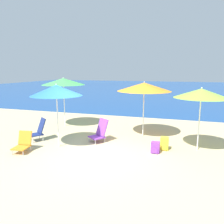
# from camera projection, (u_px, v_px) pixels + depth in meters

# --- Properties ---
(ground_plane) EXTENTS (60.00, 60.00, 0.00)m
(ground_plane) POSITION_uv_depth(u_px,v_px,m) (98.00, 153.00, 6.70)
(ground_plane) COLOR #C6B284
(sea_water) EXTENTS (60.00, 40.00, 0.01)m
(sea_water) POSITION_uv_depth(u_px,v_px,m) (163.00, 88.00, 30.62)
(sea_water) COLOR #19478C
(sea_water) RESTS_ON ground
(beach_umbrella_lime) EXTENTS (1.64, 1.64, 2.00)m
(beach_umbrella_lime) POSITION_uv_depth(u_px,v_px,m) (201.00, 93.00, 6.62)
(beach_umbrella_lime) COLOR white
(beach_umbrella_lime) RESTS_ON ground
(beach_umbrella_green) EXTENTS (1.89, 1.89, 2.20)m
(beach_umbrella_green) POSITION_uv_depth(u_px,v_px,m) (63.00, 82.00, 9.56)
(beach_umbrella_green) COLOR white
(beach_umbrella_green) RESTS_ON ground
(beach_umbrella_orange) EXTENTS (2.01, 2.01, 2.09)m
(beach_umbrella_orange) POSITION_uv_depth(u_px,v_px,m) (144.00, 87.00, 8.12)
(beach_umbrella_orange) COLOR white
(beach_umbrella_orange) RESTS_ON ground
(beach_umbrella_blue) EXTENTS (1.66, 1.66, 2.09)m
(beach_umbrella_blue) POSITION_uv_depth(u_px,v_px,m) (56.00, 90.00, 6.93)
(beach_umbrella_blue) COLOR white
(beach_umbrella_blue) RESTS_ON ground
(beach_chair_purple) EXTENTS (0.74, 0.76, 0.81)m
(beach_chair_purple) POSITION_uv_depth(u_px,v_px,m) (100.00, 131.00, 7.73)
(beach_chair_purple) COLOR silver
(beach_chair_purple) RESTS_ON ground
(beach_chair_orange) EXTENTS (0.50, 0.63, 0.62)m
(beach_chair_orange) POSITION_uv_depth(u_px,v_px,m) (23.00, 143.00, 6.80)
(beach_chair_orange) COLOR silver
(beach_chair_orange) RESTS_ON ground
(beach_chair_navy) EXTENTS (0.64, 0.67, 0.80)m
(beach_chair_navy) POSITION_uv_depth(u_px,v_px,m) (39.00, 130.00, 7.86)
(beach_chair_navy) COLOR silver
(beach_chair_navy) RESTS_ON ground
(backpack_yellow) EXTENTS (0.25, 0.26, 0.41)m
(backpack_yellow) POSITION_uv_depth(u_px,v_px,m) (164.00, 144.00, 6.96)
(backpack_yellow) COLOR yellow
(backpack_yellow) RESTS_ON ground
(backpack_purple) EXTENTS (0.26, 0.25, 0.35)m
(backpack_purple) POSITION_uv_depth(u_px,v_px,m) (155.00, 147.00, 6.70)
(backpack_purple) COLOR purple
(backpack_purple) RESTS_ON ground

